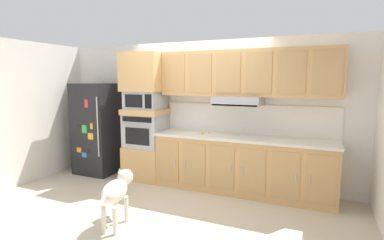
{
  "coord_description": "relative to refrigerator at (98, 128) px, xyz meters",
  "views": [
    {
      "loc": [
        2.0,
        -3.87,
        1.82
      ],
      "look_at": [
        0.11,
        0.48,
        1.18
      ],
      "focal_mm": 27.84,
      "sensor_mm": 36.0,
      "label": 1
    }
  ],
  "objects": [
    {
      "name": "ground_plane",
      "position": [
        2.0,
        -0.68,
        -0.88
      ],
      "size": [
        9.6,
        9.6,
        0.0
      ],
      "primitive_type": "plane",
      "color": "beige"
    },
    {
      "name": "back_kitchen_wall",
      "position": [
        2.0,
        0.43,
        0.37
      ],
      "size": [
        6.2,
        0.12,
        2.5
      ],
      "primitive_type": "cube",
      "color": "silver",
      "rests_on": "ground"
    },
    {
      "name": "side_panel_left",
      "position": [
        -0.8,
        -0.68,
        0.37
      ],
      "size": [
        0.12,
        7.1,
        2.5
      ],
      "primitive_type": "cube",
      "color": "silver",
      "rests_on": "ground"
    },
    {
      "name": "refrigerator",
      "position": [
        0.0,
        0.0,
        0.0
      ],
      "size": [
        0.76,
        0.73,
        1.76
      ],
      "color": "black",
      "rests_on": "ground"
    },
    {
      "name": "oven_base_cabinet",
      "position": [
        1.07,
        0.07,
        -0.58
      ],
      "size": [
        0.74,
        0.62,
        0.6
      ],
      "primitive_type": "cube",
      "color": "tan",
      "rests_on": "ground"
    },
    {
      "name": "built_in_oven",
      "position": [
        1.07,
        0.07,
        0.02
      ],
      "size": [
        0.7,
        0.62,
        0.6
      ],
      "color": "#A8AAAF",
      "rests_on": "oven_base_cabinet"
    },
    {
      "name": "appliance_mid_shelf",
      "position": [
        1.07,
        0.07,
        0.37
      ],
      "size": [
        0.74,
        0.62,
        0.1
      ],
      "primitive_type": "cube",
      "color": "tan",
      "rests_on": "built_in_oven"
    },
    {
      "name": "microwave",
      "position": [
        1.07,
        0.07,
        0.58
      ],
      "size": [
        0.64,
        0.54,
        0.32
      ],
      "color": "#A8AAAF",
      "rests_on": "appliance_mid_shelf"
    },
    {
      "name": "appliance_upper_cabinet",
      "position": [
        1.07,
        0.07,
        1.08
      ],
      "size": [
        0.74,
        0.62,
        0.68
      ],
      "primitive_type": "cube",
      "color": "tan",
      "rests_on": "microwave"
    },
    {
      "name": "lower_cabinet_run",
      "position": [
        2.87,
        0.07,
        -0.44
      ],
      "size": [
        2.87,
        0.63,
        0.88
      ],
      "color": "tan",
      "rests_on": "ground"
    },
    {
      "name": "countertop_slab",
      "position": [
        2.87,
        0.07,
        0.02
      ],
      "size": [
        2.91,
        0.64,
        0.04
      ],
      "primitive_type": "cube",
      "color": "silver",
      "rests_on": "lower_cabinet_run"
    },
    {
      "name": "backsplash_panel",
      "position": [
        2.87,
        0.36,
        0.29
      ],
      "size": [
        2.91,
        0.02,
        0.5
      ],
      "primitive_type": "cube",
      "color": "white",
      "rests_on": "countertop_slab"
    },
    {
      "name": "upper_cabinet_with_hood",
      "position": [
        2.87,
        0.19,
        1.02
      ],
      "size": [
        2.87,
        0.48,
        0.88
      ],
      "color": "tan",
      "rests_on": "backsplash_panel"
    },
    {
      "name": "screwdriver",
      "position": [
        2.21,
        0.05,
        0.05
      ],
      "size": [
        0.17,
        0.16,
        0.03
      ],
      "color": "yellow",
      "rests_on": "countertop_slab"
    },
    {
      "name": "dog",
      "position": [
        1.72,
        -1.65,
        -0.43
      ],
      "size": [
        0.37,
        0.87,
        0.66
      ],
      "rotation": [
        0.0,
        0.0,
        1.8
      ],
      "color": "beige",
      "rests_on": "ground"
    }
  ]
}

